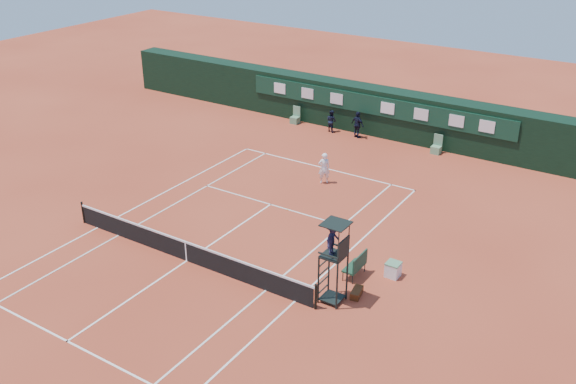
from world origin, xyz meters
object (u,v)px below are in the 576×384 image
(cooler, at_px, (393,269))
(umpire_chair, at_px, (334,246))
(tennis_net, at_px, (186,251))
(player_bench, at_px, (357,264))
(player, at_px, (324,168))

(cooler, bearing_deg, umpire_chair, -113.84)
(umpire_chair, distance_m, cooler, 3.79)
(tennis_net, bearing_deg, player_bench, 22.89)
(umpire_chair, relative_size, cooler, 5.30)
(tennis_net, xyz_separation_m, umpire_chair, (6.65, 0.81, 1.95))
(tennis_net, distance_m, cooler, 8.73)
(cooler, distance_m, player, 9.53)
(tennis_net, xyz_separation_m, player_bench, (6.68, 2.82, 0.09))
(umpire_chair, bearing_deg, player, 121.49)
(player_bench, relative_size, cooler, 1.86)
(tennis_net, bearing_deg, cooler, 24.90)
(tennis_net, bearing_deg, umpire_chair, 6.97)
(tennis_net, xyz_separation_m, player, (0.94, 10.14, 0.36))
(player, bearing_deg, umpire_chair, 80.62)
(cooler, bearing_deg, tennis_net, -155.10)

